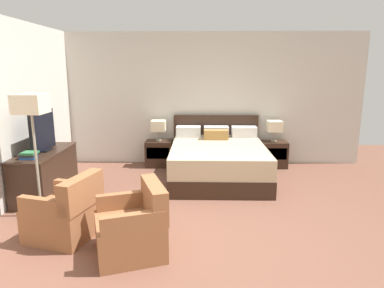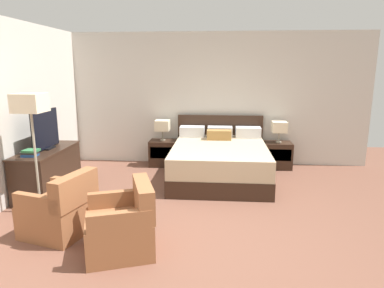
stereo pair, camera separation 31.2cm
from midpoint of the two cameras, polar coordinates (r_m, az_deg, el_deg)
name	(u,v)px [view 2 (the right image)]	position (r m, az deg, el deg)	size (l,w,h in m)	color
ground_plane	(188,249)	(3.91, 1.79, -17.19)	(10.62, 10.62, 0.00)	brown
wall_back	(204,99)	(6.99, 3.37, 7.44)	(6.54, 0.06, 2.64)	beige
wall_left	(17,111)	(5.68, -25.73, 5.03)	(0.06, 5.34, 2.64)	beige
bed	(219,160)	(6.13, 6.07, -2.76)	(1.71, 2.06, 1.01)	#332116
nightstand_left	(163,153)	(6.94, -3.59, -1.49)	(0.52, 0.41, 0.52)	#332116
nightstand_right	(278,155)	(7.00, 15.35, -1.81)	(0.52, 0.41, 0.52)	#332116
table_lamp_left	(162,126)	(6.83, -3.65, 3.07)	(0.28, 0.28, 0.41)	gray
table_lamp_right	(279,127)	(6.89, 15.61, 2.71)	(0.28, 0.28, 0.41)	gray
dresser	(48,170)	(5.82, -21.50, -4.09)	(0.53, 1.36, 0.70)	#332116
tv	(45,130)	(5.71, -21.82, 2.14)	(0.18, 0.76, 0.61)	black
book_red_cover	(30,155)	(5.36, -23.89, -1.71)	(0.20, 0.16, 0.04)	#234C8E
book_blue_cover	(29,153)	(5.36, -24.01, -1.36)	(0.23, 0.14, 0.03)	#383333
book_small_top	(31,151)	(5.34, -23.78, -1.04)	(0.20, 0.18, 0.03)	#2D7042
armchair_by_window	(61,211)	(4.36, -19.09, -10.51)	(0.85, 0.84, 0.76)	#935B38
armchair_companion	(123,226)	(3.80, -9.08, -13.44)	(0.88, 0.87, 0.76)	#935B38
floor_lamp	(31,112)	(4.83, -23.62, 4.97)	(0.36, 0.36, 1.63)	gray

